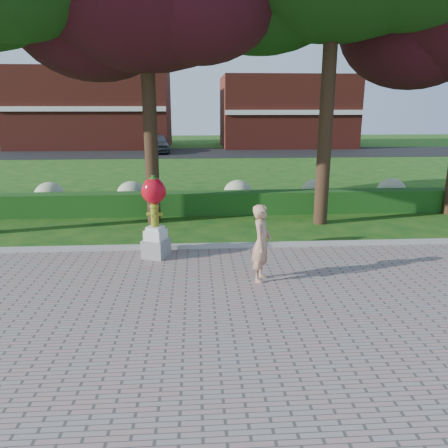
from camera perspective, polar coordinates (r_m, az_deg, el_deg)
name	(u,v)px	position (r m, az deg, el deg)	size (l,w,h in m)	color
ground	(226,295)	(9.08, 0.32, -9.28)	(100.00, 100.00, 0.00)	#134812
walkway	(250,437)	(5.69, 3.46, -25.99)	(40.00, 14.00, 0.04)	gray
curb	(219,246)	(11.85, -0.70, -2.94)	(40.00, 0.18, 0.15)	#ADADA5
lawn_hedge	(213,203)	(15.62, -1.49, 2.77)	(24.00, 0.70, 0.80)	#1F4E16
hydrangea_row	(227,193)	(16.60, 0.35, 4.04)	(20.10, 1.10, 0.99)	#B9C294
street	(203,153)	(36.44, -2.82, 9.28)	(50.00, 8.00, 0.02)	black
building_left	(92,109)	(43.28, -16.82, 14.24)	(14.00, 8.00, 7.00)	maroon
building_right	(285,112)	(43.11, 8.02, 14.32)	(12.00, 8.00, 6.40)	maroon
hydrant_sculpture	(155,215)	(10.99, -9.05, 1.23)	(0.75, 0.75, 2.09)	gray
woman	(261,243)	(9.47, 4.92, -2.50)	(0.62, 0.41, 1.71)	tan
parked_car	(157,143)	(36.83, -8.69, 10.41)	(1.82, 4.52, 1.54)	#44474C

